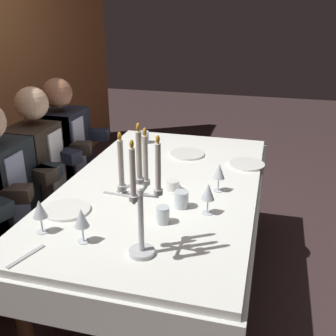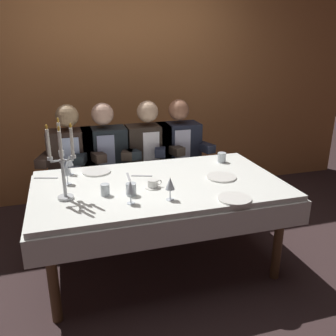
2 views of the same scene
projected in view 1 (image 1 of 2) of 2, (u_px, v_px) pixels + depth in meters
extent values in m
plane|color=#392929|center=(162.00, 286.00, 2.63)|extent=(12.00, 12.00, 0.00)
cube|color=white|center=(161.00, 187.00, 2.35)|extent=(1.90, 1.10, 0.04)
cube|color=white|center=(162.00, 203.00, 2.39)|extent=(1.94, 1.14, 0.18)
cylinder|color=brown|center=(243.00, 192.00, 3.13)|extent=(0.07, 0.07, 0.70)
cylinder|color=brown|center=(24.00, 323.00, 1.85)|extent=(0.07, 0.07, 0.70)
cylinder|color=brown|center=(139.00, 180.00, 3.34)|extent=(0.07, 0.07, 0.70)
cylinder|color=silver|center=(142.00, 252.00, 1.69)|extent=(0.11, 0.11, 0.02)
cylinder|color=silver|center=(141.00, 221.00, 1.63)|extent=(0.02, 0.02, 0.28)
cylinder|color=silver|center=(140.00, 180.00, 1.56)|extent=(0.04, 0.04, 0.02)
cylinder|color=white|center=(139.00, 156.00, 1.52)|extent=(0.02, 0.02, 0.19)
ellipsoid|color=yellow|center=(138.00, 127.00, 1.48)|extent=(0.02, 0.02, 0.03)
cylinder|color=silver|center=(143.00, 190.00, 1.62)|extent=(0.07, 0.01, 0.01)
cylinder|color=silver|center=(146.00, 182.00, 1.64)|extent=(0.04, 0.04, 0.02)
cylinder|color=white|center=(145.00, 158.00, 1.60)|extent=(0.02, 0.02, 0.19)
ellipsoid|color=yellow|center=(145.00, 132.00, 1.56)|extent=(0.02, 0.02, 0.03)
cylinder|color=silver|center=(131.00, 193.00, 1.59)|extent=(0.01, 0.08, 0.01)
cylinder|color=silver|center=(122.00, 188.00, 1.59)|extent=(0.04, 0.04, 0.02)
cylinder|color=white|center=(121.00, 163.00, 1.55)|extent=(0.02, 0.02, 0.19)
ellipsoid|color=yellow|center=(120.00, 136.00, 1.51)|extent=(0.02, 0.02, 0.03)
cylinder|color=silver|center=(137.00, 198.00, 1.55)|extent=(0.07, 0.01, 0.01)
cylinder|color=silver|center=(134.00, 198.00, 1.51)|extent=(0.04, 0.04, 0.02)
cylinder|color=white|center=(133.00, 173.00, 1.47)|extent=(0.02, 0.02, 0.19)
ellipsoid|color=yellow|center=(132.00, 144.00, 1.43)|extent=(0.02, 0.02, 0.03)
cylinder|color=silver|center=(149.00, 195.00, 1.57)|extent=(0.01, 0.08, 0.01)
cylinder|color=silver|center=(158.00, 192.00, 1.56)|extent=(0.04, 0.04, 0.02)
cylinder|color=white|center=(158.00, 167.00, 1.52)|extent=(0.02, 0.02, 0.19)
ellipsoid|color=yellow|center=(158.00, 139.00, 1.48)|extent=(0.02, 0.02, 0.03)
cylinder|color=white|center=(67.00, 210.00, 2.04)|extent=(0.24, 0.24, 0.01)
cylinder|color=white|center=(247.00, 164.00, 2.61)|extent=(0.23, 0.23, 0.01)
cylinder|color=white|center=(187.00, 154.00, 2.79)|extent=(0.24, 0.24, 0.01)
cylinder|color=silver|center=(218.00, 191.00, 2.26)|extent=(0.06, 0.06, 0.00)
cylinder|color=silver|center=(218.00, 184.00, 2.24)|extent=(0.01, 0.01, 0.07)
cone|color=silver|center=(219.00, 171.00, 2.21)|extent=(0.07, 0.07, 0.08)
cylinder|color=silver|center=(43.00, 232.00, 1.85)|extent=(0.06, 0.06, 0.00)
cylinder|color=silver|center=(42.00, 224.00, 1.84)|extent=(0.01, 0.01, 0.07)
cone|color=silver|center=(40.00, 209.00, 1.81)|extent=(0.07, 0.07, 0.08)
cylinder|color=#E0D172|center=(40.00, 213.00, 1.81)|extent=(0.04, 0.04, 0.03)
cylinder|color=silver|center=(207.00, 213.00, 2.02)|extent=(0.06, 0.06, 0.00)
cylinder|color=silver|center=(207.00, 206.00, 2.00)|extent=(0.01, 0.01, 0.07)
cone|color=silver|center=(208.00, 192.00, 1.97)|extent=(0.07, 0.07, 0.08)
cylinder|color=#E0D172|center=(208.00, 196.00, 1.98)|extent=(0.04, 0.04, 0.03)
cylinder|color=silver|center=(84.00, 241.00, 1.78)|extent=(0.06, 0.06, 0.00)
cylinder|color=silver|center=(83.00, 234.00, 1.76)|extent=(0.01, 0.01, 0.07)
cone|color=silver|center=(81.00, 218.00, 1.73)|extent=(0.07, 0.07, 0.08)
cylinder|color=#E0D172|center=(82.00, 223.00, 1.74)|extent=(0.04, 0.04, 0.03)
cylinder|color=silver|center=(144.00, 137.00, 3.01)|extent=(0.08, 0.08, 0.09)
cylinder|color=silver|center=(181.00, 199.00, 2.06)|extent=(0.07, 0.07, 0.09)
cylinder|color=silver|center=(163.00, 215.00, 1.91)|extent=(0.06, 0.06, 0.08)
cylinder|color=white|center=(172.00, 190.00, 2.26)|extent=(0.12, 0.12, 0.01)
cylinder|color=white|center=(172.00, 185.00, 2.25)|extent=(0.08, 0.08, 0.05)
torus|color=white|center=(175.00, 181.00, 2.29)|extent=(0.04, 0.01, 0.04)
cube|color=#B7B7BC|center=(127.00, 187.00, 2.30)|extent=(0.17, 0.07, 0.01)
cube|color=#B7B7BC|center=(118.00, 194.00, 2.21)|extent=(0.03, 0.17, 0.01)
cube|color=#B7B7BC|center=(26.00, 256.00, 1.67)|extent=(0.19, 0.07, 0.01)
cylinder|color=brown|center=(24.00, 286.00, 2.31)|extent=(0.04, 0.04, 0.42)
cube|color=#30231C|center=(1.00, 194.00, 2.15)|extent=(0.19, 0.34, 0.08)
cylinder|color=brown|center=(20.00, 290.00, 2.28)|extent=(0.04, 0.04, 0.42)
cylinder|color=brown|center=(53.00, 254.00, 2.60)|extent=(0.04, 0.04, 0.42)
cylinder|color=brown|center=(4.00, 246.00, 2.68)|extent=(0.04, 0.04, 0.42)
cube|color=brown|center=(6.00, 234.00, 2.39)|extent=(0.42, 0.42, 0.04)
cube|color=#8D93B6|center=(18.00, 189.00, 2.24)|extent=(0.16, 0.01, 0.40)
cube|color=black|center=(34.00, 171.00, 2.44)|extent=(0.19, 0.34, 0.08)
cylinder|color=brown|center=(59.00, 248.00, 2.67)|extent=(0.04, 0.04, 0.42)
cylinder|color=brown|center=(83.00, 222.00, 2.99)|extent=(0.04, 0.04, 0.42)
cylinder|color=brown|center=(11.00, 240.00, 2.75)|extent=(0.04, 0.04, 0.42)
cylinder|color=brown|center=(40.00, 216.00, 3.07)|extent=(0.04, 0.04, 0.42)
cube|color=brown|center=(45.00, 202.00, 2.78)|extent=(0.42, 0.42, 0.04)
cube|color=brown|center=(16.00, 167.00, 2.73)|extent=(0.38, 0.04, 0.44)
cube|color=#2C221C|center=(40.00, 163.00, 2.67)|extent=(0.42, 0.26, 0.54)
cube|color=white|center=(57.00, 161.00, 2.63)|extent=(0.16, 0.01, 0.40)
sphere|color=#D8AD88|center=(32.00, 103.00, 2.51)|extent=(0.21, 0.21, 0.21)
cube|color=#2C221C|center=(34.00, 172.00, 2.43)|extent=(0.19, 0.34, 0.08)
cube|color=#2C221C|center=(68.00, 148.00, 2.83)|extent=(0.19, 0.34, 0.08)
cylinder|color=brown|center=(80.00, 224.00, 2.95)|extent=(0.04, 0.04, 0.42)
cylinder|color=brown|center=(100.00, 202.00, 3.27)|extent=(0.04, 0.04, 0.42)
cylinder|color=brown|center=(37.00, 218.00, 3.04)|extent=(0.04, 0.04, 0.42)
cylinder|color=brown|center=(60.00, 197.00, 3.36)|extent=(0.04, 0.04, 0.42)
cube|color=brown|center=(67.00, 183.00, 3.07)|extent=(0.42, 0.42, 0.04)
cube|color=brown|center=(41.00, 152.00, 3.02)|extent=(0.38, 0.04, 0.44)
cube|color=black|center=(63.00, 148.00, 2.96)|extent=(0.42, 0.26, 0.54)
cube|color=#B5B2C9|center=(79.00, 145.00, 2.91)|extent=(0.16, 0.01, 0.40)
sphere|color=#9B6348|center=(57.00, 93.00, 2.80)|extent=(0.21, 0.21, 0.21)
cube|color=black|center=(60.00, 154.00, 2.72)|extent=(0.19, 0.34, 0.08)
cube|color=black|center=(88.00, 135.00, 3.11)|extent=(0.19, 0.34, 0.08)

